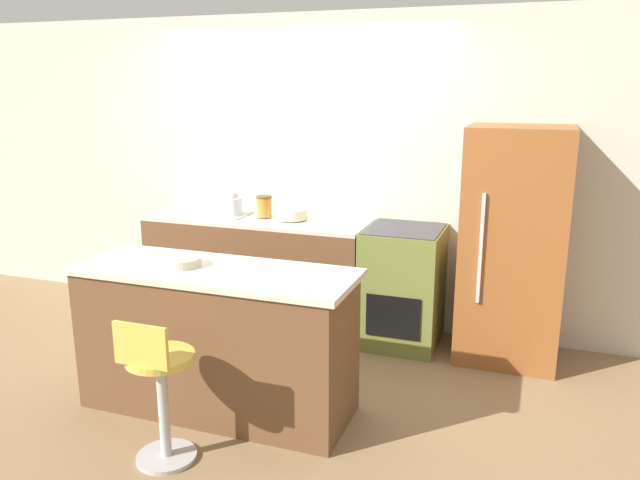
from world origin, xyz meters
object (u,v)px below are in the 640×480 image
oven_range (403,286)px  refrigerator (513,246)px  kettle (234,205)px  mixing_bowl (291,214)px  stool_chair (160,388)px

oven_range → refrigerator: bearing=0.1°
kettle → refrigerator: bearing=-0.4°
kettle → mixing_bowl: size_ratio=0.81×
mixing_bowl → kettle: bearing=-180.0°
stool_chair → kettle: size_ratio=4.07×
oven_range → stool_chair: size_ratio=1.10×
refrigerator → mixing_bowl: (-1.77, 0.02, 0.11)m
refrigerator → kettle: bearing=179.6°
kettle → mixing_bowl: kettle is taller
oven_range → kettle: 1.59m
oven_range → mixing_bowl: mixing_bowl is taller
stool_chair → mixing_bowl: size_ratio=3.31×
kettle → mixing_bowl: (0.53, 0.00, -0.05)m
refrigerator → kettle: 2.31m
stool_chair → kettle: bearing=106.4°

